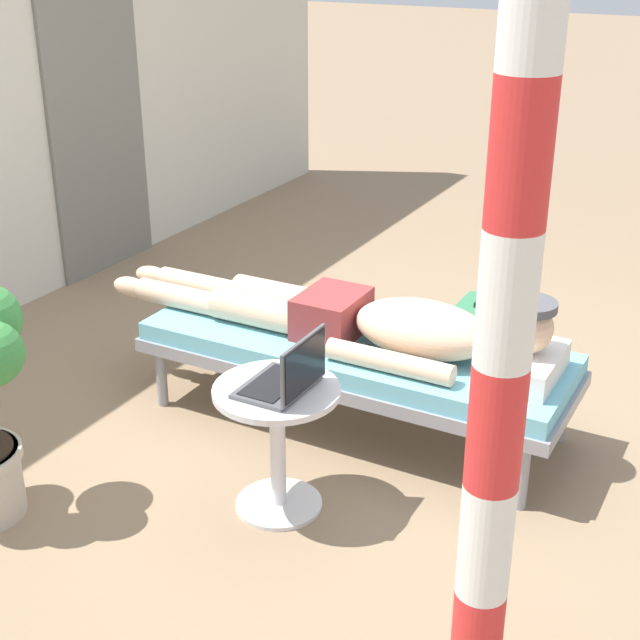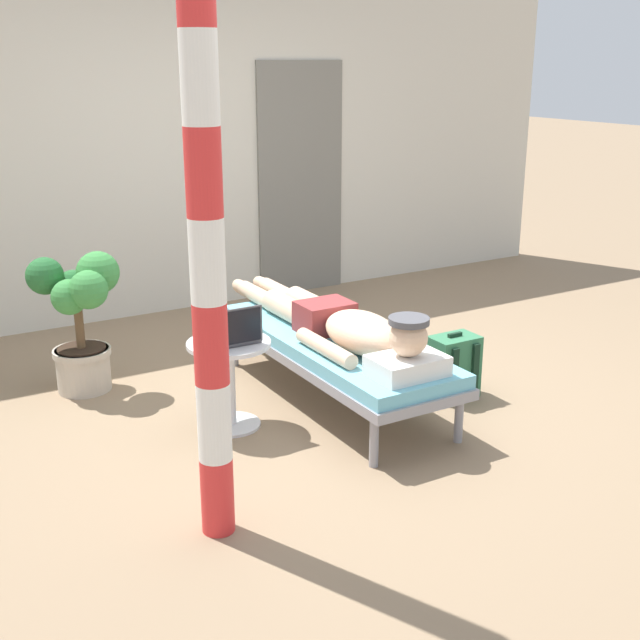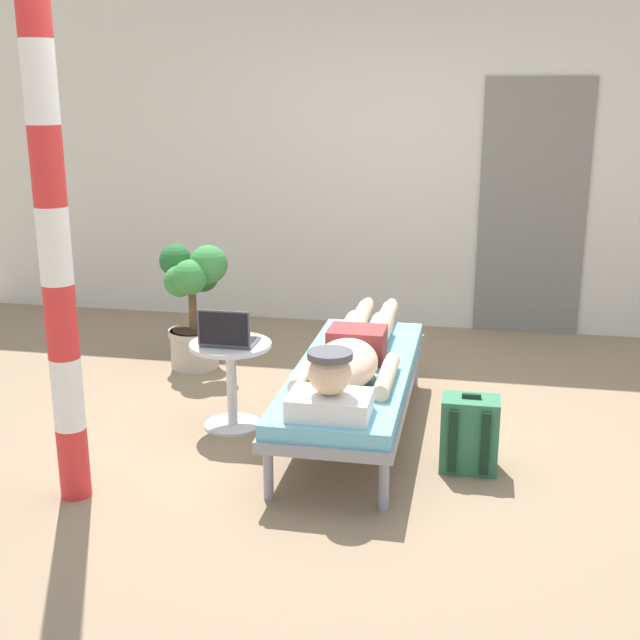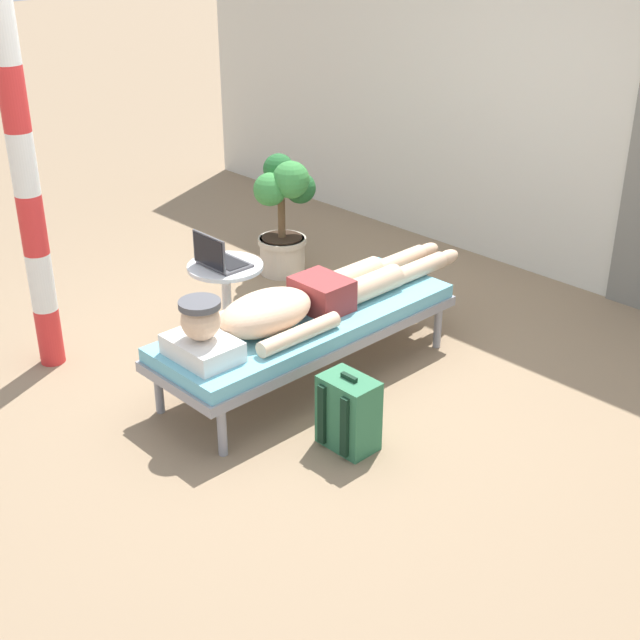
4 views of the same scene
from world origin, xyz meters
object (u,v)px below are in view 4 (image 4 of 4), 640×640
at_px(lounge_chair, 307,326).
at_px(person_reclining, 297,303).
at_px(laptop, 218,258).
at_px(potted_plant, 283,208).
at_px(side_table, 226,289).
at_px(backpack, 349,413).
at_px(porch_post, 23,164).

bearing_deg(lounge_chair, person_reclining, -90.00).
distance_m(laptop, potted_plant, 1.20).
bearing_deg(person_reclining, side_table, 175.98).
distance_m(person_reclining, side_table, 0.74).
distance_m(side_table, backpack, 1.44).
bearing_deg(lounge_chair, backpack, -26.32).
bearing_deg(potted_plant, laptop, -60.98).
height_order(lounge_chair, backpack, backpack).
distance_m(person_reclining, backpack, 0.79).
bearing_deg(laptop, side_table, 90.00).
relative_size(person_reclining, porch_post, 0.86).
height_order(lounge_chair, potted_plant, potted_plant).
xyz_separation_m(side_table, backpack, (1.40, -0.30, -0.16)).
xyz_separation_m(side_table, potted_plant, (-0.58, 1.00, 0.16)).
bearing_deg(backpack, person_reclining, 159.64).
xyz_separation_m(backpack, porch_post, (-1.91, -0.68, 1.07)).
relative_size(potted_plant, porch_post, 0.36).
height_order(person_reclining, potted_plant, potted_plant).
relative_size(backpack, porch_post, 0.17).
bearing_deg(laptop, porch_post, -118.90).
distance_m(laptop, porch_post, 1.26).
height_order(side_table, porch_post, porch_post).
distance_m(side_table, porch_post, 1.43).
distance_m(backpack, potted_plant, 2.39).
height_order(laptop, porch_post, porch_post).
bearing_deg(side_table, lounge_chair, 2.57).
relative_size(person_reclining, backpack, 5.12).
xyz_separation_m(person_reclining, porch_post, (-1.24, -0.93, 0.74)).
bearing_deg(side_table, potted_plant, 120.26).
relative_size(lounge_chair, person_reclining, 0.89).
distance_m(person_reclining, laptop, 0.73).
height_order(side_table, backpack, side_table).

